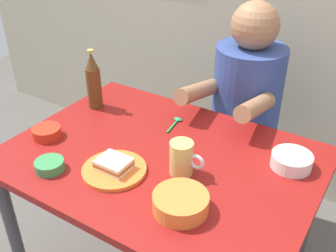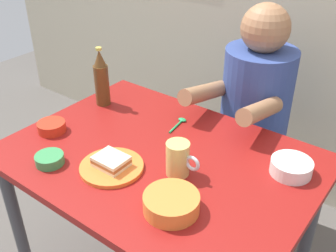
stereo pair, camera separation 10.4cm
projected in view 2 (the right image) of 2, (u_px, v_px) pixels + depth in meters
name	position (u px, v px, depth m)	size (l,w,h in m)	color
dining_table	(160.00, 176.00, 1.48)	(1.10, 0.80, 0.74)	maroon
stool	(248.00, 166.00, 2.03)	(0.34, 0.34, 0.45)	#4C4C51
person_seated	(256.00, 93.00, 1.80)	(0.33, 0.56, 0.72)	#33478C
plate_orange	(112.00, 167.00, 1.36)	(0.22, 0.22, 0.01)	orange
sandwich	(111.00, 161.00, 1.35)	(0.11, 0.09, 0.04)	beige
beer_mug	(178.00, 159.00, 1.31)	(0.13, 0.08, 0.12)	#D1BC66
beer_bottle	(101.00, 79.00, 1.71)	(0.06, 0.06, 0.26)	#593819
dip_bowl_green	(50.00, 159.00, 1.38)	(0.10, 0.10, 0.03)	#388C4C
soup_bowl_orange	(171.00, 202.00, 1.17)	(0.17, 0.17, 0.05)	orange
rice_bowl_white	(291.00, 166.00, 1.33)	(0.14, 0.14, 0.05)	silver
sauce_bowl_chili	(52.00, 126.00, 1.56)	(0.11, 0.11, 0.04)	red
spoon	(180.00, 122.00, 1.62)	(0.04, 0.12, 0.01)	#26A559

